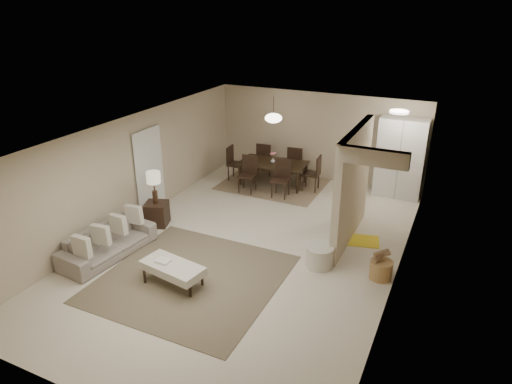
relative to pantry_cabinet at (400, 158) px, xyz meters
The scene contains 22 objects.
floor 4.88m from the pantry_cabinet, 119.52° to the right, with size 9.00×9.00×0.00m, color beige.
ceiling 4.98m from the pantry_cabinet, 119.52° to the right, with size 9.00×9.00×0.00m, color white.
back_wall 2.38m from the pantry_cabinet, behind, with size 6.00×6.00×0.00m, color #BFAF90.
left_wall 6.77m from the pantry_cabinet, 142.20° to the right, with size 9.00×9.00×0.00m, color #BFAF90.
right_wall 4.21m from the pantry_cabinet, 81.10° to the right, with size 9.00×9.00×0.00m, color #BFAF90.
partition 2.96m from the pantry_cabinet, 100.74° to the right, with size 0.15×2.50×2.50m, color #BFAF90.
doorway 6.40m from the pantry_cabinet, 146.29° to the right, with size 0.04×0.90×2.04m, color black.
pantry_cabinet is the anchor object (origin of this frame).
flush_light 1.70m from the pantry_cabinet, 93.01° to the right, with size 0.44×0.44×0.05m, color white.
living_rug 6.43m from the pantry_cabinet, 116.29° to the right, with size 3.20×3.20×0.01m, color brown.
sofa 7.48m from the pantry_cabinet, 130.16° to the right, with size 0.79×2.03×0.59m, color gray.
ottoman_bench 6.74m from the pantry_cabinet, 116.69° to the right, with size 1.26×0.73×0.43m.
side_table 6.34m from the pantry_cabinet, 139.04° to the right, with size 0.50×0.50×0.55m, color black.
table_lamp 6.29m from the pantry_cabinet, 139.04° to the right, with size 0.32×0.32×0.76m.
round_pouf 4.40m from the pantry_cabinet, 100.35° to the right, with size 0.55×0.55×0.43m, color beige.
wicker_basket 4.26m from the pantry_cabinet, 84.49° to the right, with size 0.42×0.42×0.36m, color olive.
dining_rug 3.53m from the pantry_cabinet, 167.86° to the right, with size 2.80×2.10×0.01m, color #7B654C.
dining_table 3.45m from the pantry_cabinet, 167.86° to the right, with size 1.85×1.03×0.65m, color black.
dining_chairs 3.42m from the pantry_cabinet, 167.86° to the right, with size 2.67×2.01×0.99m.
vase 3.39m from the pantry_cabinet, 167.86° to the right, with size 0.13×0.13×0.14m, color white.
yellow_mat 3.10m from the pantry_cabinet, 96.63° to the right, with size 0.93×0.57×0.01m, color yellow.
pendant_light 3.48m from the pantry_cabinet, 167.86° to the right, with size 0.46×0.46×0.71m.
Camera 1 is at (3.73, -7.60, 4.86)m, focal length 32.00 mm.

